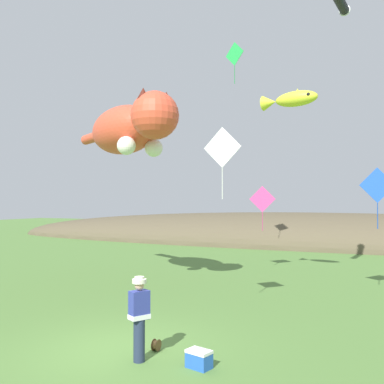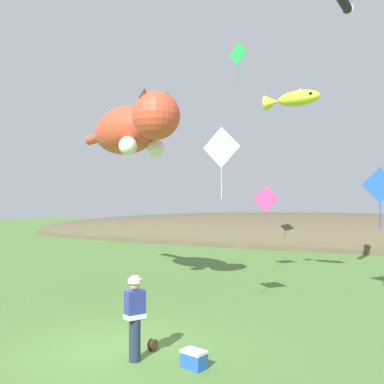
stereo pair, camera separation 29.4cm
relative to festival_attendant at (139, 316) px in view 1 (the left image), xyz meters
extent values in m
plane|color=#517A38|center=(-0.78, 0.40, -0.95)|extent=(120.00, 120.00, 0.00)
ellipsoid|color=brown|center=(-0.78, 26.77, -0.95)|extent=(58.29, 10.73, 5.02)
cylinder|color=#232D47|center=(0.00, 0.00, -0.51)|extent=(0.24, 0.24, 0.88)
cube|color=navy|center=(0.00, 0.00, 0.23)|extent=(0.40, 0.47, 0.60)
cube|color=white|center=(0.00, 0.00, -0.01)|extent=(0.43, 0.49, 0.10)
sphere|color=tan|center=(0.00, 0.00, 0.64)|extent=(0.20, 0.20, 0.20)
cylinder|color=beige|center=(0.00, 0.00, 0.73)|extent=(0.30, 0.30, 0.09)
cylinder|color=beige|center=(0.00, 0.00, 0.79)|extent=(0.20, 0.20, 0.07)
cylinder|color=olive|center=(0.01, 0.72, -0.82)|extent=(0.12, 0.19, 0.19)
cylinder|color=brown|center=(-0.05, 0.72, -0.82)|extent=(0.02, 0.26, 0.26)
cylinder|color=brown|center=(0.06, 0.72, -0.82)|extent=(0.02, 0.26, 0.26)
cube|color=blue|center=(1.28, 0.21, -0.80)|extent=(0.54, 0.43, 0.30)
cube|color=white|center=(1.28, 0.21, -0.62)|extent=(0.55, 0.44, 0.06)
ellipsoid|color=#E04C33|center=(-4.93, 6.82, 5.30)|extent=(4.58, 3.89, 1.93)
ellipsoid|color=white|center=(-4.77, 6.73, 4.95)|extent=(2.87, 2.34, 1.06)
sphere|color=#E04C33|center=(-2.77, 5.56, 5.49)|extent=(1.74, 1.74, 1.74)
cone|color=#4E1A11|center=(-2.53, 5.97, 6.13)|extent=(0.85, 0.85, 0.58)
cone|color=#4E1A11|center=(-3.01, 5.14, 6.13)|extent=(0.85, 0.85, 0.58)
sphere|color=white|center=(-3.41, 6.61, 4.48)|extent=(0.70, 0.70, 0.70)
sphere|color=white|center=(-4.00, 5.60, 4.48)|extent=(0.70, 0.70, 0.70)
cylinder|color=#E04C33|center=(-7.60, 8.39, 5.40)|extent=(2.07, 1.48, 0.46)
ellipsoid|color=yellow|center=(1.61, 8.94, 6.40)|extent=(1.79, 0.95, 0.60)
cone|color=yellow|center=(0.50, 9.16, 6.40)|extent=(0.65, 0.69, 0.60)
cone|color=yellow|center=(1.66, 8.93, 6.66)|extent=(0.33, 0.33, 0.28)
sphere|color=black|center=(2.11, 8.63, 6.45)|extent=(0.14, 0.14, 0.14)
torus|color=white|center=(3.35, 9.69, 9.85)|extent=(0.44, 0.11, 0.44)
cube|color=green|center=(-1.99, 12.13, 9.69)|extent=(1.09, 0.47, 1.17)
cylinder|color=black|center=(-1.99, 12.14, 9.69)|extent=(0.73, 0.32, 0.02)
cube|color=#1A7C35|center=(-1.99, 12.13, 8.66)|extent=(0.03, 0.02, 0.90)
cube|color=#E53F8C|center=(-0.65, 12.27, 2.53)|extent=(1.24, 0.19, 1.25)
cylinder|color=black|center=(-0.65, 12.28, 2.53)|extent=(0.84, 0.13, 0.02)
cube|color=#A02C62|center=(-0.65, 12.27, 1.45)|extent=(0.03, 0.01, 0.90)
cube|color=blue|center=(4.47, 8.36, 2.97)|extent=(1.16, 0.46, 1.23)
cylinder|color=black|center=(4.47, 8.37, 2.97)|extent=(0.78, 0.31, 0.02)
cube|color=#1A3E97|center=(4.47, 8.36, 1.90)|extent=(0.03, 0.02, 0.90)
cube|color=white|center=(0.49, 3.71, 3.95)|extent=(1.17, 0.09, 1.17)
cylinder|color=black|center=(0.49, 3.72, 3.95)|extent=(0.78, 0.07, 0.02)
cube|color=#A9A9A9|center=(0.49, 3.71, 2.92)|extent=(0.03, 0.01, 0.90)
camera|label=1|loc=(4.74, -7.75, 2.39)|focal=40.00mm
camera|label=2|loc=(5.01, -7.63, 2.39)|focal=40.00mm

